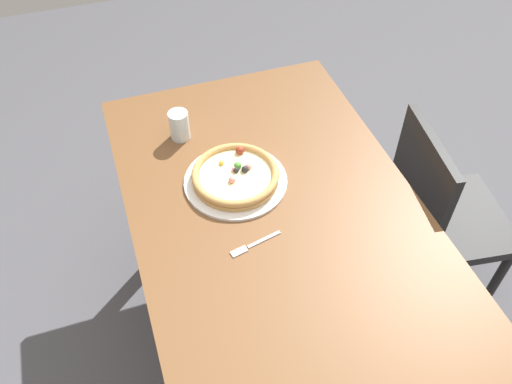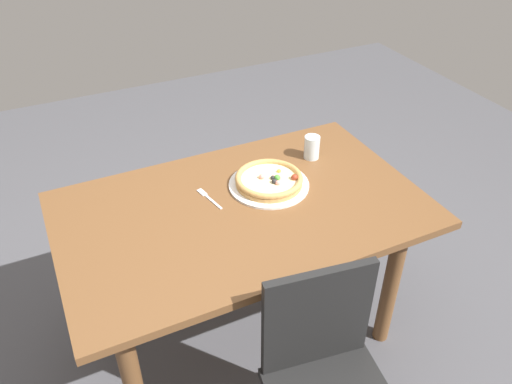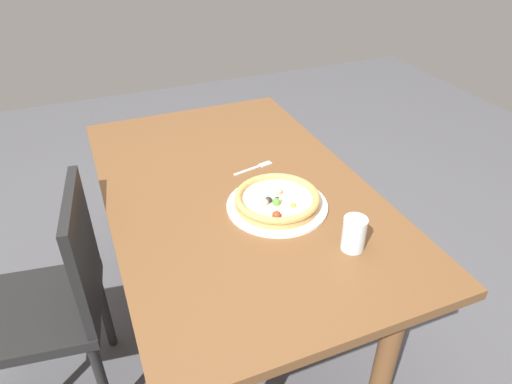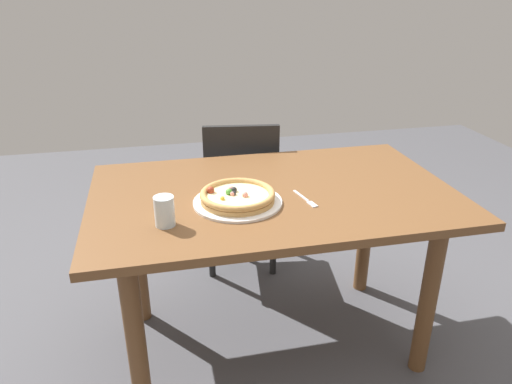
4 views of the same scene
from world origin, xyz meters
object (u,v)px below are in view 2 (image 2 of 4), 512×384
object	(u,v)px
dining_table	(243,229)
fork	(208,197)
chair_near	(327,381)
drinking_glass	(312,147)
plate	(269,185)
pizza	(269,180)

from	to	relation	value
dining_table	fork	distance (m)	0.19
chair_near	dining_table	bearing A→B (deg)	-81.09
chair_near	drinking_glass	bearing A→B (deg)	-108.07
plate	dining_table	bearing A→B (deg)	-151.88
dining_table	pizza	size ratio (longest dim) A/B	5.09
chair_near	drinking_glass	world-z (taller)	chair_near
dining_table	pizza	xyz separation A→B (m)	(0.16, 0.08, 0.14)
chair_near	drinking_glass	size ratio (longest dim) A/B	8.24
dining_table	drinking_glass	size ratio (longest dim) A/B	13.56
pizza	drinking_glass	distance (m)	0.30
plate	pizza	distance (m)	0.03
plate	pizza	world-z (taller)	pizza
drinking_glass	chair_near	bearing A→B (deg)	-116.17
dining_table	drinking_glass	world-z (taller)	drinking_glass
pizza	dining_table	bearing A→B (deg)	-152.14
plate	drinking_glass	distance (m)	0.30
chair_near	plate	size ratio (longest dim) A/B	2.60
drinking_glass	pizza	bearing A→B (deg)	-156.49
chair_near	plate	bearing A→B (deg)	-93.34
pizza	fork	bearing A→B (deg)	172.98
dining_table	pizza	world-z (taller)	pizza
pizza	fork	xyz separation A→B (m)	(-0.26, 0.03, -0.03)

